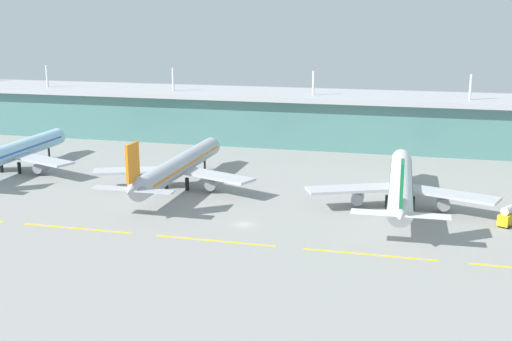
{
  "coord_description": "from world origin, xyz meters",
  "views": [
    {
      "loc": [
        39.99,
        -142.3,
        48.98
      ],
      "look_at": [
        -3.66,
        26.26,
        7.0
      ],
      "focal_mm": 45.42,
      "sensor_mm": 36.0,
      "label": 1
    }
  ],
  "objects_px": {
    "airliner_far_middle": "(401,184)",
    "fuel_truck": "(509,216)",
    "airliner_near_middle": "(178,166)",
    "airliner_nearest": "(12,152)"
  },
  "relations": [
    {
      "from": "airliner_nearest",
      "to": "fuel_truck",
      "type": "relative_size",
      "value": 8.49
    },
    {
      "from": "airliner_near_middle",
      "to": "airliner_far_middle",
      "type": "distance_m",
      "value": 63.09
    },
    {
      "from": "airliner_far_middle",
      "to": "airliner_nearest",
      "type": "bearing_deg",
      "value": 175.53
    },
    {
      "from": "airliner_near_middle",
      "to": "fuel_truck",
      "type": "height_order",
      "value": "airliner_near_middle"
    },
    {
      "from": "airliner_nearest",
      "to": "fuel_truck",
      "type": "distance_m",
      "value": 148.32
    },
    {
      "from": "airliner_nearest",
      "to": "airliner_far_middle",
      "type": "relative_size",
      "value": 0.93
    },
    {
      "from": "fuel_truck",
      "to": "airliner_far_middle",
      "type": "bearing_deg",
      "value": 162.08
    },
    {
      "from": "airliner_near_middle",
      "to": "fuel_truck",
      "type": "bearing_deg",
      "value": -7.92
    },
    {
      "from": "airliner_far_middle",
      "to": "fuel_truck",
      "type": "height_order",
      "value": "airliner_far_middle"
    },
    {
      "from": "airliner_far_middle",
      "to": "fuel_truck",
      "type": "relative_size",
      "value": 9.14
    }
  ]
}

